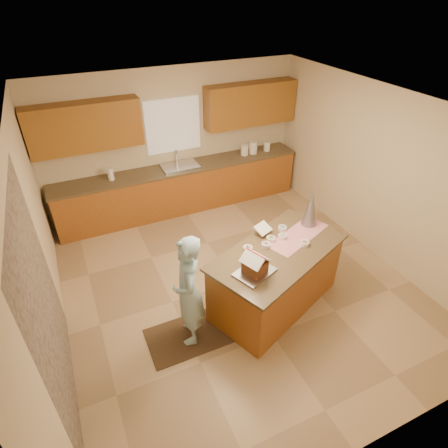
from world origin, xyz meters
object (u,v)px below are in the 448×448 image
(tinsel_tree, at_px, (311,208))
(gingerbread_house, at_px, (255,265))
(island_base, at_px, (276,278))
(boy, at_px, (188,292))

(tinsel_tree, xyz_separation_m, gingerbread_house, (-1.23, -0.62, -0.15))
(island_base, bearing_deg, boy, 161.01)
(tinsel_tree, height_order, boy, boy)
(tinsel_tree, xyz_separation_m, boy, (-2.04, -0.43, -0.44))
(boy, distance_m, gingerbread_house, 0.87)
(boy, bearing_deg, tinsel_tree, 116.30)
(boy, bearing_deg, island_base, 107.70)
(gingerbread_house, bearing_deg, boy, 166.78)
(island_base, height_order, boy, boy)
(boy, xyz_separation_m, gingerbread_house, (0.80, -0.19, 0.29))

